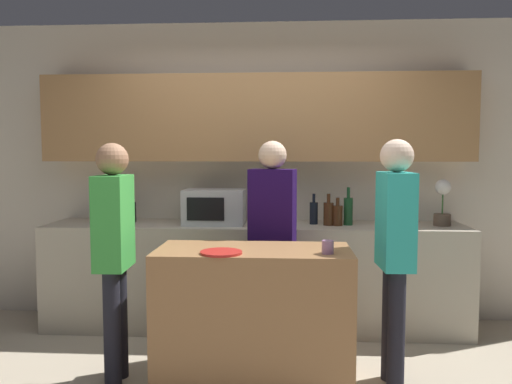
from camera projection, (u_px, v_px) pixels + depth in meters
The scene contains 15 objects.
back_wall at pixel (256, 151), 4.53m from camera, with size 6.40×0.40×2.70m.
back_counter at pixel (255, 276), 4.35m from camera, with size 3.60×0.62×0.91m.
kitchen_island at pixel (254, 316), 3.27m from camera, with size 1.26×0.58×0.90m.
microwave at pixel (215, 207), 4.32m from camera, with size 0.52×0.39×0.30m.
toaster at pixel (119, 213), 4.38m from camera, with size 0.26×0.16×0.18m.
potted_plant at pixel (443, 202), 4.20m from camera, with size 0.14×0.14×0.40m.
bottle_0 at pixel (314, 212), 4.31m from camera, with size 0.07×0.07×0.26m.
bottle_1 at pixel (328, 213), 4.23m from camera, with size 0.09×0.09×0.27m.
bottle_2 at pixel (338, 215), 4.22m from camera, with size 0.08×0.08×0.24m.
bottle_3 at pixel (348, 211), 4.25m from camera, with size 0.08×0.08×0.32m.
plate_on_island at pixel (221, 252), 3.07m from camera, with size 0.26×0.26×0.01m.
cup_0 at pixel (328, 247), 3.07m from camera, with size 0.07×0.07×0.08m.
person_left at pixel (114, 243), 3.25m from camera, with size 0.21×0.35×1.59m.
person_center at pixel (395, 241), 3.21m from camera, with size 0.21×0.35×1.61m.
person_right at pixel (272, 228), 3.77m from camera, with size 0.37×0.25×1.61m.
Camera 1 is at (0.28, -2.88, 1.52)m, focal length 35.00 mm.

